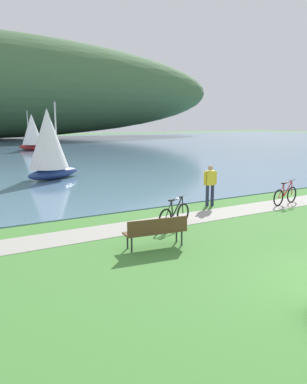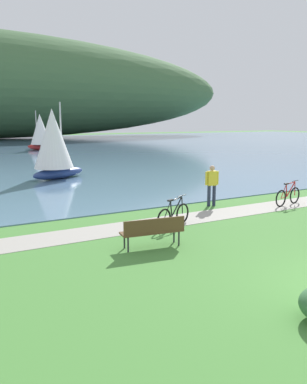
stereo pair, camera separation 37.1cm
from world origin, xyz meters
The scene contains 7 objects.
shoreline_path centered at (0.00, 7.05, 0.01)m, with size 60.00×1.50×0.01m, color #A39E93.
park_bench_near_camera centered at (-2.49, 4.80, 0.52)m, with size 1.85×0.71×0.88m.
bicycle_leaning_near_bench centered at (-0.80, 6.40, 0.40)m, with size 1.67×0.71×1.01m.
bicycle_beside_path centered at (5.25, 6.92, 0.40)m, with size 1.75×0.37×1.01m.
person_at_shoreline centered at (2.33, 8.39, 0.98)m, with size 0.60×0.28×1.71m.
sailboat_mid_bay centered at (3.61, 43.04, 2.24)m, with size 3.16×4.05×4.67m.
sailboat_far_off centered at (-1.35, 18.96, 2.20)m, with size 3.98×3.13×4.60m.
Camera 1 is at (-8.00, -4.26, 3.54)m, focal length 36.65 mm.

